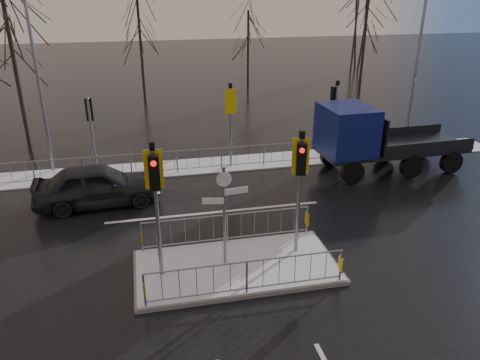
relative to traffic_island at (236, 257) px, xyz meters
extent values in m
plane|color=black|center=(0.01, -0.01, -0.39)|extent=(120.00, 120.00, 0.00)
cube|color=white|center=(0.01, 8.59, -0.37)|extent=(30.00, 2.00, 0.04)
cube|color=silver|center=(0.01, 3.79, -0.39)|extent=(8.00, 0.15, 0.01)
cube|color=slate|center=(0.01, -0.01, -0.33)|extent=(6.00, 3.00, 0.12)
cube|color=white|center=(0.01, -0.01, -0.26)|extent=(5.85, 2.85, 0.03)
cube|color=gold|center=(-2.69, -1.39, 0.28)|extent=(0.05, 0.28, 0.42)
cube|color=gold|center=(2.71, -1.39, 0.28)|extent=(0.05, 0.28, 0.42)
cube|color=gold|center=(-2.69, 1.37, 0.28)|extent=(0.05, 0.28, 0.42)
cube|color=gold|center=(2.71, 1.37, 0.28)|extent=(0.05, 0.28, 0.42)
cylinder|color=gray|center=(-2.19, -0.01, 1.63)|extent=(0.11, 0.11, 3.80)
cube|color=black|center=(-2.19, -0.19, 2.98)|extent=(0.28, 0.22, 0.95)
cylinder|color=red|center=(-2.19, -0.30, 3.28)|extent=(0.16, 0.04, 0.16)
cube|color=yellow|center=(-2.19, 0.06, 2.98)|extent=(0.50, 0.03, 1.10)
cube|color=black|center=(-2.19, -0.01, 3.65)|extent=(0.14, 0.14, 0.22)
cylinder|color=gray|center=(2.01, 0.39, 1.58)|extent=(0.11, 0.11, 3.70)
cube|color=black|center=(1.96, 0.22, 2.88)|extent=(0.33, 0.28, 0.95)
cylinder|color=red|center=(1.94, 0.11, 3.18)|extent=(0.16, 0.08, 0.16)
cube|color=yellow|center=(2.03, 0.46, 2.88)|extent=(0.49, 0.16, 1.10)
cube|color=black|center=(2.01, 0.39, 3.55)|extent=(0.14, 0.14, 0.22)
cylinder|color=gray|center=(-0.29, 0.19, 1.28)|extent=(0.09, 0.09, 3.10)
cube|color=silver|center=(0.06, 0.19, 2.08)|extent=(0.70, 0.14, 0.18)
cube|color=silver|center=(-0.61, 0.19, 1.83)|extent=(0.62, 0.15, 0.18)
cylinder|color=silver|center=(-0.29, 0.16, 2.48)|extent=(0.44, 0.03, 0.44)
cylinder|color=gray|center=(-4.49, 8.29, 1.40)|extent=(0.11, 0.11, 3.50)
cube|color=black|center=(-4.49, 8.47, 2.60)|extent=(0.28, 0.22, 0.95)
cylinder|color=red|center=(-4.49, 8.58, 2.90)|extent=(0.16, 0.04, 0.16)
cylinder|color=gray|center=(1.51, 8.29, 1.45)|extent=(0.11, 0.11, 3.60)
cube|color=black|center=(1.51, 8.47, 2.70)|extent=(0.28, 0.22, 0.95)
cylinder|color=red|center=(1.51, 8.58, 3.00)|extent=(0.16, 0.04, 0.16)
cube|color=yellow|center=(1.51, 8.22, 2.70)|extent=(0.50, 0.03, 1.10)
cube|color=black|center=(1.51, 8.29, 3.37)|extent=(0.14, 0.14, 0.22)
cylinder|color=gray|center=(6.51, 8.29, 1.40)|extent=(0.11, 0.11, 3.50)
cube|color=black|center=(6.46, 8.46, 2.60)|extent=(0.33, 0.28, 0.95)
cylinder|color=red|center=(6.44, 8.57, 2.90)|extent=(0.16, 0.08, 0.16)
cube|color=black|center=(6.51, 8.29, 3.27)|extent=(0.14, 0.14, 0.22)
imported|color=black|center=(-4.22, 5.44, 0.41)|extent=(4.82, 2.18, 1.60)
cylinder|color=black|center=(6.13, 5.22, 0.11)|extent=(1.02, 0.34, 1.01)
cylinder|color=black|center=(6.04, 7.33, 0.11)|extent=(1.02, 0.34, 1.01)
cylinder|color=black|center=(8.95, 5.33, 0.11)|extent=(1.02, 0.34, 1.01)
cylinder|color=black|center=(8.86, 7.45, 0.11)|extent=(1.02, 0.34, 1.01)
cylinder|color=black|center=(10.97, 5.42, 0.11)|extent=(1.02, 0.34, 1.01)
cylinder|color=black|center=(10.88, 7.53, 0.11)|extent=(1.02, 0.34, 1.01)
cube|color=black|center=(8.51, 6.38, 0.60)|extent=(6.75, 2.59, 0.16)
cube|color=navy|center=(6.19, 6.28, 1.69)|extent=(2.12, 2.50, 2.02)
cube|color=black|center=(7.17, 6.32, 2.09)|extent=(0.12, 2.02, 1.11)
cube|color=#2D3033|center=(5.58, 6.25, 0.57)|extent=(0.22, 2.32, 0.35)
cube|color=black|center=(9.61, 6.42, 0.74)|extent=(4.53, 2.60, 0.12)
cube|color=black|center=(7.45, 6.33, 1.55)|extent=(0.18, 2.42, 1.51)
cylinder|color=black|center=(-7.99, 12.49, 3.29)|extent=(0.20, 0.20, 7.36)
cylinder|color=black|center=(-1.99, 21.99, 3.06)|extent=(0.19, 0.19, 6.90)
cylinder|color=black|center=(6.01, 23.99, 2.60)|extent=(0.16, 0.16, 5.98)
cylinder|color=black|center=(14.01, 20.99, 3.29)|extent=(0.20, 0.20, 7.36)
cylinder|color=gray|center=(10.51, 8.49, 3.61)|extent=(0.14, 0.14, 8.00)
cylinder|color=gray|center=(-6.49, 9.49, 3.71)|extent=(0.14, 0.14, 8.20)
camera|label=1|loc=(-2.41, -11.60, 7.54)|focal=35.00mm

